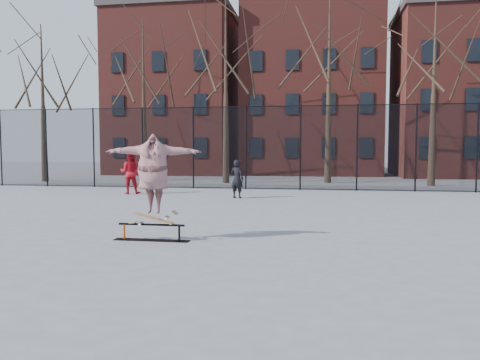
% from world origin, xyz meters
% --- Properties ---
extents(ground, '(100.00, 100.00, 0.00)m').
position_xyz_m(ground, '(0.00, 0.00, 0.00)').
color(ground, slate).
extents(skate_rail, '(1.68, 0.26, 0.37)m').
position_xyz_m(skate_rail, '(-1.57, 0.37, 0.14)').
color(skate_rail, black).
rests_on(skate_rail, ground).
extents(skateboard, '(0.94, 0.22, 0.11)m').
position_xyz_m(skateboard, '(-1.50, 0.37, 0.43)').
color(skateboard, '#A37341').
rests_on(skateboard, skate_rail).
extents(skater, '(2.16, 0.86, 1.71)m').
position_xyz_m(skater, '(-1.50, 0.37, 1.33)').
color(skater, '#5F3585').
rests_on(skater, skateboard).
extents(bystander_black, '(0.65, 0.55, 1.53)m').
position_xyz_m(bystander_black, '(-1.16, 9.04, 0.76)').
color(bystander_black, black).
rests_on(bystander_black, ground).
extents(bystander_red, '(0.98, 0.80, 1.87)m').
position_xyz_m(bystander_red, '(-6.02, 10.01, 0.94)').
color(bystander_red, '#B40F1C').
rests_on(bystander_red, ground).
extents(fence, '(34.03, 0.07, 4.00)m').
position_xyz_m(fence, '(-0.01, 13.00, 2.05)').
color(fence, black).
rests_on(fence, ground).
extents(tree_row, '(33.66, 7.46, 10.67)m').
position_xyz_m(tree_row, '(-0.25, 17.15, 7.36)').
color(tree_row, black).
rests_on(tree_row, ground).
extents(rowhouses, '(29.00, 7.00, 13.00)m').
position_xyz_m(rowhouses, '(0.72, 26.00, 6.06)').
color(rowhouses, maroon).
rests_on(rowhouses, ground).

